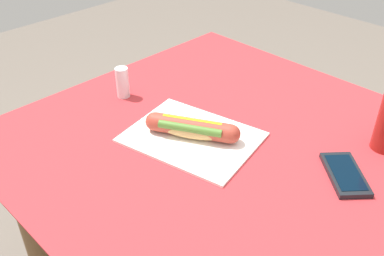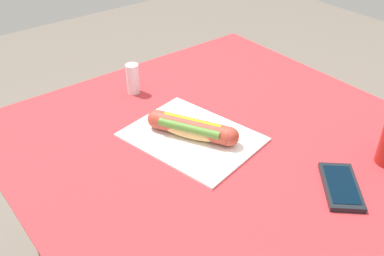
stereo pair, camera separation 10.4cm
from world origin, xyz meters
name	(u,v)px [view 2 (the right image)]	position (x,y,z in m)	size (l,w,h in m)	color
dining_table	(227,189)	(0.00, 0.00, 0.62)	(1.02, 0.96, 0.76)	brown
paper_wrapper	(192,137)	(0.08, 0.05, 0.76)	(0.30, 0.23, 0.01)	white
hot_dog	(192,128)	(0.08, 0.05, 0.79)	(0.21, 0.14, 0.05)	tan
cell_phone	(341,186)	(-0.26, -0.08, 0.76)	(0.15, 0.15, 0.01)	black
salt_shaker	(133,79)	(0.36, 0.04, 0.80)	(0.04, 0.04, 0.09)	silver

